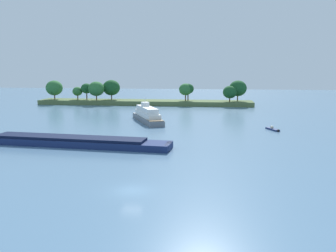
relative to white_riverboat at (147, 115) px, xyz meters
name	(u,v)px	position (x,y,z in m)	size (l,w,h in m)	color
ground_plane	(132,191)	(7.62, -54.28, -1.76)	(400.00, 400.00, 0.00)	slate
treeline_island	(141,96)	(-10.36, 43.79, 1.81)	(83.90, 10.30, 9.65)	#566B3D
white_riverboat	(147,115)	(0.00, 0.00, 0.00)	(11.65, 19.25, 6.54)	slate
small_motorboat	(273,129)	(31.66, -9.27, -1.54)	(2.79, 4.73, 0.88)	navy
cargo_barge	(58,140)	(-11.96, -30.70, -0.85)	(42.59, 8.98, 5.84)	navy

